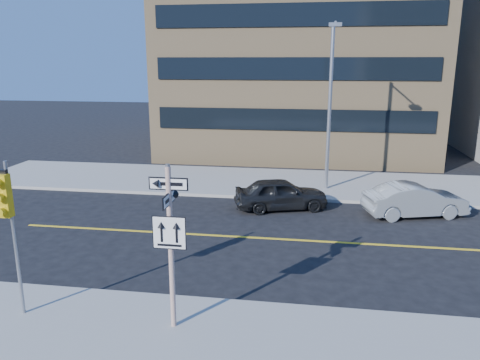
% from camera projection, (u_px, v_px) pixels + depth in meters
% --- Properties ---
extents(ground, '(120.00, 120.00, 0.00)m').
position_uv_depth(ground, '(198.00, 284.00, 13.90)').
color(ground, black).
rests_on(ground, ground).
extents(sign_pole, '(0.92, 0.92, 4.06)m').
position_uv_depth(sign_pole, '(170.00, 238.00, 10.89)').
color(sign_pole, silver).
rests_on(sign_pole, near_sidewalk).
extents(traffic_signal, '(0.32, 0.45, 4.00)m').
position_uv_depth(traffic_signal, '(6.00, 208.00, 11.19)').
color(traffic_signal, gray).
rests_on(traffic_signal, near_sidewalk).
extents(parked_car_a, '(2.78, 4.41, 1.40)m').
position_uv_depth(parked_car_a, '(281.00, 194.00, 20.81)').
color(parked_car_a, black).
rests_on(parked_car_a, ground).
extents(parked_car_b, '(2.61, 4.51, 1.41)m').
position_uv_depth(parked_car_b, '(415.00, 200.00, 19.86)').
color(parked_car_b, gray).
rests_on(parked_car_b, ground).
extents(streetlight_a, '(0.55, 2.25, 8.00)m').
position_uv_depth(streetlight_a, '(330.00, 97.00, 22.43)').
color(streetlight_a, gray).
rests_on(streetlight_a, far_sidewalk).
extents(building_brick, '(18.00, 18.00, 18.00)m').
position_uv_depth(building_brick, '(300.00, 26.00, 35.32)').
color(building_brick, tan).
rests_on(building_brick, ground).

